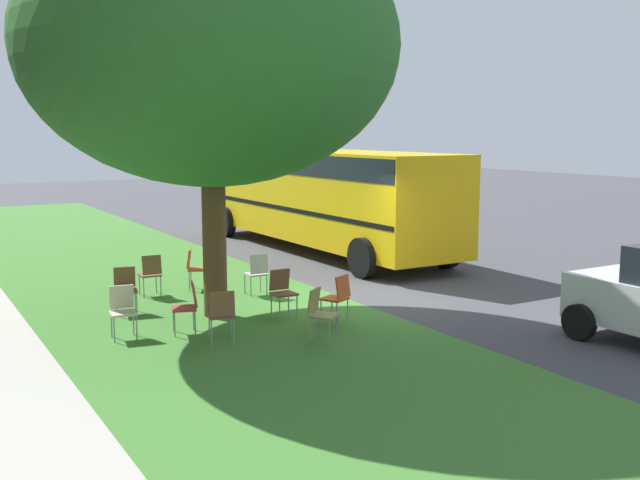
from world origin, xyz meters
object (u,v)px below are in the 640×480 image
object	(u,v)px
chair_0	(151,272)
chair_8	(125,286)
chair_4	(222,312)
street_tree	(210,47)
chair_5	(257,271)
chair_2	(188,304)
chair_7	(123,308)
school_bus	(322,190)
chair_6	(282,289)
chair_1	(320,310)
chair_9	(338,295)
chair_3	(194,266)

from	to	relation	value
chair_0	chair_8	distance (m)	1.45
chair_4	chair_8	bearing A→B (deg)	15.67
street_tree	chair_5	xyz separation A→B (m)	(1.16, -1.42, -4.39)
chair_2	chair_7	world-z (taller)	same
street_tree	school_bus	xyz separation A→B (m)	(5.53, -5.62, -3.15)
chair_4	chair_6	size ratio (longest dim) A/B	1.00
chair_1	chair_6	world-z (taller)	same
street_tree	school_bus	size ratio (longest dim) A/B	0.71
street_tree	chair_0	size ratio (longest dim) A/B	8.43
chair_9	school_bus	xyz separation A→B (m)	(7.17, -3.94, 1.24)
chair_1	chair_7	size ratio (longest dim) A/B	1.00
chair_3	chair_6	size ratio (longest dim) A/B	1.00
chair_3	school_bus	bearing A→B (deg)	-58.50
chair_9	chair_4	bearing A→B (deg)	92.64
chair_1	chair_3	xyz separation A→B (m)	(4.87, 0.30, 0.00)
street_tree	chair_4	world-z (taller)	street_tree
street_tree	chair_1	world-z (taller)	street_tree
chair_7	school_bus	distance (m)	9.81
chair_1	chair_3	bearing A→B (deg)	3.55
chair_7	chair_8	distance (m)	1.74
chair_5	chair_6	xyz separation A→B (m)	(-1.85, 0.37, 0.00)
street_tree	chair_5	distance (m)	4.76
chair_9	chair_0	bearing A→B (deg)	29.87
chair_2	chair_6	size ratio (longest dim) A/B	1.00
chair_3	chair_9	size ratio (longest dim) A/B	1.00
chair_2	chair_4	xyz separation A→B (m)	(-0.83, -0.26, 0.00)
chair_0	school_bus	size ratio (longest dim) A/B	0.08
chair_0	chair_5	world-z (taller)	same
school_bus	chair_2	bearing A→B (deg)	134.78
street_tree	chair_9	bearing A→B (deg)	-134.38
chair_8	street_tree	bearing A→B (deg)	-126.68
chair_2	chair_5	distance (m)	3.09
chair_3	chair_1	bearing A→B (deg)	-176.45
chair_4	chair_5	size ratio (longest dim) A/B	1.00
chair_6	chair_2	bearing A→B (deg)	96.39
chair_3	chair_7	distance (m)	3.87
chair_6	chair_8	bearing A→B (deg)	54.56
chair_1	chair_5	distance (m)	3.68
chair_6	chair_9	xyz separation A→B (m)	(-0.94, -0.63, 0.00)
street_tree	chair_0	bearing A→B (deg)	13.62
street_tree	chair_2	bearing A→B (deg)	136.00
chair_1	chair_7	distance (m)	3.29
chair_6	chair_9	size ratio (longest dim) A/B	1.00
chair_2	chair_3	world-z (taller)	same
chair_0	chair_5	size ratio (longest dim) A/B	1.00
chair_0	chair_9	world-z (taller)	same
chair_1	chair_3	size ratio (longest dim) A/B	1.00
street_tree	chair_6	distance (m)	4.57
chair_0	chair_3	world-z (taller)	same
chair_3	chair_9	world-z (taller)	same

